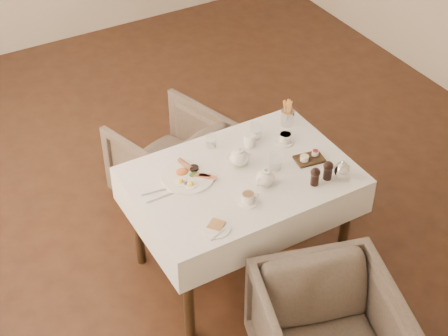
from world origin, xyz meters
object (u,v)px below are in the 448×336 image
Objects in this scene: armchair_near at (326,335)px; armchair_far at (172,160)px; breakfast_plate at (188,176)px; table at (241,190)px; teapot_centre at (239,156)px.

armchair_near is 1.76m from armchair_far.
armchair_near is at bearing -62.75° from breakfast_plate.
armchair_near is 1.04× the size of armchair_far.
armchair_far is at bearing 94.17° from table.
table is at bearing 76.94° from armchair_far.
table is at bearing -11.54° from breakfast_plate.
teapot_centre is (0.03, 0.09, 0.18)m from table.
breakfast_plate is 0.32m from teapot_centre.
table reaches higher than armchair_far.
armchair_far is 0.86m from breakfast_plate.
teapot_centre is at bearing 79.96° from armchair_far.
table is at bearing -90.21° from teapot_centre.
teapot_centre is at bearing 5.29° from breakfast_plate.
armchair_far is (-0.03, 1.76, -0.01)m from armchair_near.
teapot_centre is (0.06, 1.01, 0.49)m from armchair_near.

